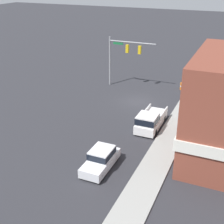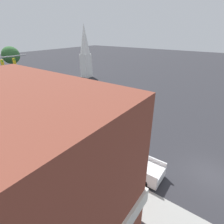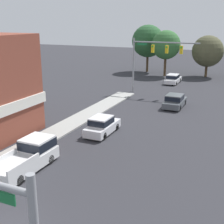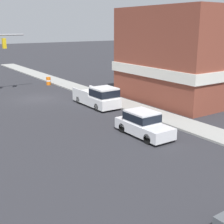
{
  "view_description": "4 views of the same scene",
  "coord_description": "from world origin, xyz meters",
  "px_view_note": "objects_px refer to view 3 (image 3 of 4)",
  "views": [
    {
      "loc": [
        -11.0,
        33.3,
        14.56
      ],
      "look_at": [
        -0.13,
        8.36,
        2.19
      ],
      "focal_mm": 50.0,
      "sensor_mm": 36.0,
      "label": 1
    },
    {
      "loc": [
        -13.61,
        0.23,
        10.91
      ],
      "look_at": [
        0.4,
        10.4,
        2.8
      ],
      "focal_mm": 28.0,
      "sensor_mm": 36.0,
      "label": 2
    },
    {
      "loc": [
        9.95,
        -9.36,
        9.86
      ],
      "look_at": [
        -0.2,
        13.04,
        2.57
      ],
      "focal_mm": 50.0,
      "sensor_mm": 36.0,
      "label": 3
    },
    {
      "loc": [
        11.05,
        29.31,
        7.07
      ],
      "look_at": [
        0.36,
        13.65,
        1.8
      ],
      "focal_mm": 50.0,
      "sensor_mm": 36.0,
      "label": 4
    }
  ],
  "objects_px": {
    "car_lead": "(102,125)",
    "pickup_truck_parked": "(30,155)",
    "car_oncoming": "(175,101)",
    "car_distant": "(173,79)"
  },
  "relations": [
    {
      "from": "car_lead",
      "to": "pickup_truck_parked",
      "type": "bearing_deg",
      "value": -101.08
    },
    {
      "from": "car_lead",
      "to": "car_oncoming",
      "type": "distance_m",
      "value": 12.12
    },
    {
      "from": "car_lead",
      "to": "car_distant",
      "type": "xyz_separation_m",
      "value": [
        0.17,
        25.57,
        -0.07
      ]
    },
    {
      "from": "car_distant",
      "to": "pickup_truck_parked",
      "type": "distance_m",
      "value": 33.68
    },
    {
      "from": "car_lead",
      "to": "car_distant",
      "type": "height_order",
      "value": "car_lead"
    },
    {
      "from": "car_distant",
      "to": "pickup_truck_parked",
      "type": "xyz_separation_m",
      "value": [
        -1.75,
        -33.64,
        0.16
      ]
    },
    {
      "from": "car_lead",
      "to": "pickup_truck_parked",
      "type": "relative_size",
      "value": 0.8
    },
    {
      "from": "car_distant",
      "to": "car_oncoming",
      "type": "relative_size",
      "value": 1.05
    },
    {
      "from": "car_distant",
      "to": "pickup_truck_parked",
      "type": "relative_size",
      "value": 0.88
    },
    {
      "from": "car_distant",
      "to": "car_oncoming",
      "type": "distance_m",
      "value": 14.53
    }
  ]
}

